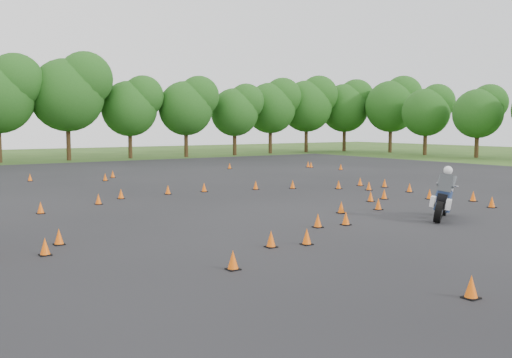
# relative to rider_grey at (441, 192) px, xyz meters

# --- Properties ---
(ground) EXTENTS (140.00, 140.00, 0.00)m
(ground) POSITION_rel_rider_grey_xyz_m (-3.92, 2.26, -0.99)
(ground) COLOR #2D5119
(ground) RESTS_ON ground
(asphalt_pad) EXTENTS (62.00, 62.00, 0.00)m
(asphalt_pad) POSITION_rel_rider_grey_xyz_m (-3.92, 8.26, -0.99)
(asphalt_pad) COLOR black
(asphalt_pad) RESTS_ON ground
(treeline) EXTENTS (87.19, 32.33, 10.98)m
(treeline) POSITION_rel_rider_grey_xyz_m (-1.13, 37.75, 3.62)
(treeline) COLOR #1F4F16
(treeline) RESTS_ON ground
(traffic_cones) EXTENTS (36.50, 33.21, 0.45)m
(traffic_cones) POSITION_rel_rider_grey_xyz_m (-4.02, 7.80, -0.76)
(traffic_cones) COLOR #FF600A
(traffic_cones) RESTS_ON asphalt_pad
(rider_grey) EXTENTS (2.59, 2.01, 1.98)m
(rider_grey) POSITION_rel_rider_grey_xyz_m (0.00, 0.00, 0.00)
(rider_grey) COLOR #414549
(rider_grey) RESTS_ON ground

